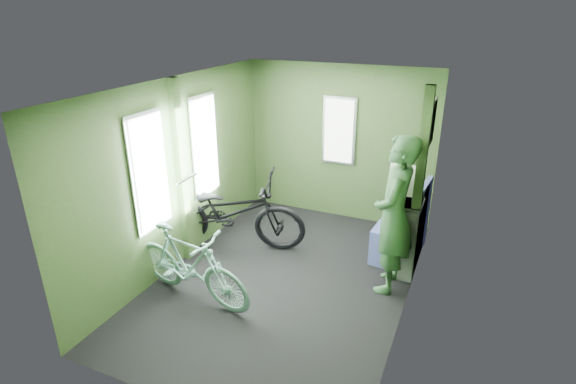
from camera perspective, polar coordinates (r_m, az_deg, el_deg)
name	(u,v)px	position (r m, az deg, el deg)	size (l,w,h in m)	color
room	(283,165)	(4.87, -0.68, 3.47)	(4.00, 4.02, 2.31)	black
bicycle_black	(232,246)	(6.21, -7.14, -6.84)	(0.70, 2.02, 1.06)	black
bicycle_mint	(193,300)	(5.24, -11.95, -13.32)	(0.44, 1.55, 0.93)	#7CB9AF
passenger	(394,215)	(5.05, 13.32, -2.89)	(0.44, 0.70, 1.82)	#2F5632
waste_box	(406,239)	(5.54, 14.73, -5.74)	(0.28, 0.39, 0.94)	slate
bench_seat	(402,234)	(6.04, 14.23, -5.19)	(0.59, 0.97, 0.98)	navy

